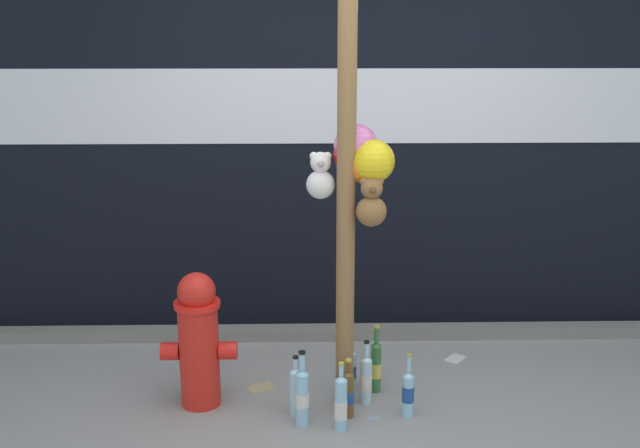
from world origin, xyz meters
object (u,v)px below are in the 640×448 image
at_px(bottle_2, 348,393).
at_px(bottle_5, 366,379).
at_px(bottle_6, 376,366).
at_px(fire_hydrant, 199,339).
at_px(bottle_7, 408,393).
at_px(memorial_post, 354,140).
at_px(bottle_3, 341,404).
at_px(bottle_1, 351,368).
at_px(bottle_0, 302,396).
at_px(bottle_4, 296,390).

height_order(bottle_2, bottle_5, bottle_5).
distance_m(bottle_2, bottle_6, 0.34).
distance_m(fire_hydrant, bottle_7, 1.19).
xyz_separation_m(fire_hydrant, bottle_7, (1.15, -0.17, -0.25)).
bearing_deg(fire_hydrant, bottle_2, -11.35).
height_order(memorial_post, bottle_2, memorial_post).
bearing_deg(fire_hydrant, bottle_5, -0.42).
height_order(bottle_2, bottle_7, bottle_7).
bearing_deg(bottle_3, bottle_1, 80.06).
bearing_deg(bottle_7, memorial_post, 150.03).
bearing_deg(bottle_5, bottle_0, -146.43).
xyz_separation_m(bottle_4, bottle_7, (0.61, -0.04, -0.01)).
height_order(bottle_3, bottle_6, bottle_6).
relative_size(fire_hydrant, bottle_3, 2.01).
distance_m(bottle_6, bottle_7, 0.33).
distance_m(fire_hydrant, bottle_5, 0.96).
bearing_deg(bottle_2, fire_hydrant, 168.65).
distance_m(bottle_4, bottle_7, 0.61).
bearing_deg(bottle_1, fire_hydrant, -168.52).
relative_size(bottle_0, bottle_4, 1.23).
height_order(fire_hydrant, bottle_4, fire_hydrant).
bearing_deg(bottle_4, bottle_1, 43.39).
height_order(memorial_post, bottle_5, memorial_post).
xyz_separation_m(bottle_2, bottle_5, (0.11, 0.16, 0.00)).
height_order(memorial_post, bottle_3, memorial_post).
distance_m(fire_hydrant, bottle_0, 0.66).
xyz_separation_m(memorial_post, bottle_3, (-0.07, -0.31, -1.34)).
bearing_deg(bottle_7, bottle_5, 143.60).
bearing_deg(bottle_1, bottle_5, -68.15).
xyz_separation_m(memorial_post, fire_hydrant, (-0.85, -0.01, -1.10)).
height_order(memorial_post, bottle_7, memorial_post).
bearing_deg(bottle_5, bottle_2, -124.79).
distance_m(bottle_5, bottle_7, 0.27).
distance_m(bottle_3, bottle_4, 0.29).
bearing_deg(bottle_0, bottle_4, 107.52).
relative_size(fire_hydrant, bottle_2, 2.29).
distance_m(memorial_post, bottle_5, 1.35).
height_order(bottle_0, bottle_5, bottle_0).
bearing_deg(bottle_7, bottle_4, 176.62).
relative_size(bottle_2, bottle_5, 0.91).
height_order(bottle_0, bottle_1, bottle_0).
relative_size(bottle_3, bottle_5, 1.04).
distance_m(bottle_1, bottle_4, 0.44).
height_order(bottle_4, bottle_7, bottle_7).
relative_size(bottle_2, bottle_7, 0.93).
distance_m(memorial_post, bottle_2, 1.36).
bearing_deg(bottle_1, bottle_4, -136.61).
xyz_separation_m(memorial_post, bottle_2, (-0.03, -0.17, -1.35)).
bearing_deg(memorial_post, bottle_1, 86.90).
height_order(bottle_4, bottle_5, bottle_5).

